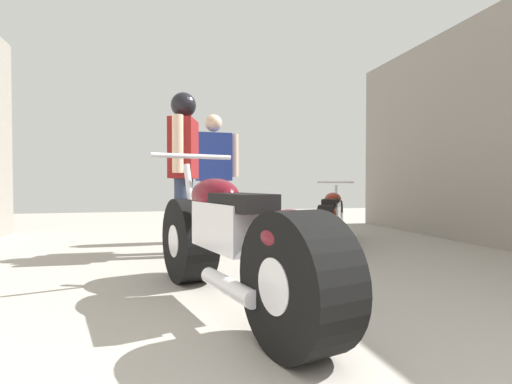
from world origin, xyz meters
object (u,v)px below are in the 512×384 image
(motorcycle_maroon_cruiser, at_px, (231,243))
(mechanic_with_helmet, at_px, (184,158))
(mechanic_in_blue, at_px, (214,170))
(motorcycle_black_naked, at_px, (331,217))

(motorcycle_maroon_cruiser, height_order, mechanic_with_helmet, mechanic_with_helmet)
(mechanic_with_helmet, bearing_deg, mechanic_in_blue, 62.01)
(mechanic_in_blue, height_order, mechanic_with_helmet, mechanic_with_helmet)
(motorcycle_maroon_cruiser, height_order, mechanic_in_blue, mechanic_in_blue)
(motorcycle_black_naked, relative_size, mechanic_with_helmet, 0.90)
(motorcycle_maroon_cruiser, height_order, motorcycle_black_naked, motorcycle_maroon_cruiser)
(mechanic_with_helmet, bearing_deg, motorcycle_maroon_cruiser, -84.63)
(motorcycle_black_naked, xyz_separation_m, mechanic_with_helmet, (-1.93, -0.33, 0.73))
(motorcycle_black_naked, height_order, mechanic_in_blue, mechanic_in_blue)
(mechanic_in_blue, xyz_separation_m, mechanic_with_helmet, (-0.44, -0.83, 0.11))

